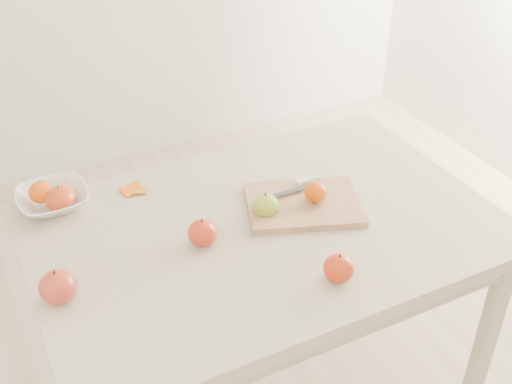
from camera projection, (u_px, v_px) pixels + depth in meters
name	position (u px, v px, depth m)	size (l,w,h in m)	color
table	(264.00, 253.00, 1.73)	(1.20, 0.80, 0.75)	beige
cutting_board	(303.00, 204.00, 1.73)	(0.30, 0.22, 0.02)	tan
board_tangerine	(316.00, 192.00, 1.72)	(0.06, 0.06, 0.05)	#CA4107
fruit_bowl	(53.00, 199.00, 1.73)	(0.19, 0.19, 0.05)	white
bowl_tangerine_near	(41.00, 192.00, 1.71)	(0.07, 0.07, 0.06)	#E74D08
bowl_tangerine_far	(64.00, 193.00, 1.72)	(0.05, 0.05, 0.05)	#D56707
orange_peel_a	(132.00, 191.00, 1.80)	(0.06, 0.04, 0.00)	orange
orange_peel_b	(138.00, 192.00, 1.79)	(0.04, 0.04, 0.00)	orange
paring_knife	(305.00, 182.00, 1.79)	(0.17, 0.05, 0.01)	white
apple_green	(265.00, 206.00, 1.69)	(0.07, 0.07, 0.06)	olive
apple_red_b	(202.00, 233.00, 1.59)	(0.08, 0.08, 0.07)	maroon
apple_red_c	(339.00, 268.00, 1.48)	(0.07, 0.07, 0.07)	maroon
apple_red_d	(58.00, 287.00, 1.42)	(0.08, 0.08, 0.08)	maroon
apple_red_a	(61.00, 200.00, 1.70)	(0.08, 0.08, 0.07)	#9D1A12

